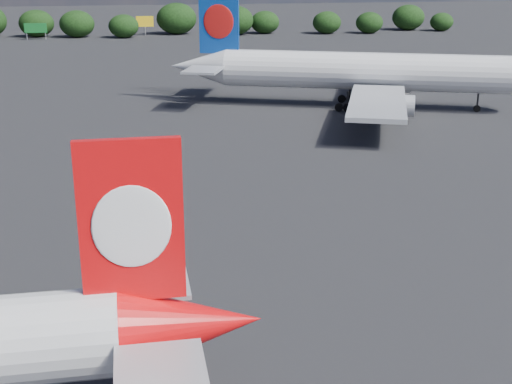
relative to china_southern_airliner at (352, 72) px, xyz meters
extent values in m
plane|color=black|center=(-41.44, -13.90, -5.52)|extent=(500.00, 500.00, 0.00)
cone|color=red|center=(-30.66, -72.74, -0.90)|extent=(7.44, 4.70, 4.62)
cube|color=red|center=(-33.43, -72.77, 5.01)|extent=(5.09, 0.52, 8.31)
ellipsoid|color=white|center=(-33.43, -73.05, 4.84)|extent=(3.88, 0.23, 4.25)
ellipsoid|color=white|center=(-33.44, -72.49, 4.84)|extent=(3.88, 0.23, 4.25)
cube|color=#ACAEB4|center=(-32.46, -77.84, -0.53)|extent=(4.22, 5.59, 0.28)
cube|color=#ACAEB4|center=(-32.56, -67.68, -0.53)|extent=(4.22, 5.59, 0.28)
cylinder|color=silver|center=(1.83, -0.66, 0.18)|extent=(42.70, 19.99, 5.70)
sphere|color=silver|center=(22.22, -7.97, 0.18)|extent=(7.29, 7.29, 5.70)
cone|color=silver|center=(-22.85, 8.20, 0.18)|extent=(10.51, 8.45, 5.70)
cube|color=navy|center=(-19.63, 7.04, 7.48)|extent=(6.09, 2.65, 10.26)
ellipsoid|color=red|center=(-19.75, 6.72, 7.27)|extent=(4.58, 1.83, 5.24)
ellipsoid|color=red|center=(-19.52, 7.36, 7.27)|extent=(4.58, 1.83, 5.24)
cube|color=#ACAEB4|center=(-22.83, 1.53, 0.64)|extent=(7.14, 8.17, 0.34)
cube|color=#ACAEB4|center=(-18.59, 13.33, 0.64)|extent=(7.14, 8.17, 0.34)
cube|color=#ACAEB4|center=(-1.03, -15.38, -1.64)|extent=(14.67, 23.97, 0.63)
cube|color=#ACAEB4|center=(8.98, 12.53, -1.64)|extent=(14.67, 23.97, 0.63)
cylinder|color=#ACAEB4|center=(3.04, -10.78, -3.13)|extent=(6.41, 4.82, 3.08)
cube|color=#ACAEB4|center=(3.04, -10.78, -2.33)|extent=(2.48, 1.17, 1.37)
cylinder|color=#ACAEB4|center=(9.20, 6.39, -3.13)|extent=(6.41, 4.82, 3.08)
cube|color=#ACAEB4|center=(9.20, 6.39, -2.33)|extent=(2.48, 1.17, 1.37)
cylinder|color=black|center=(-1.47, -3.11, -3.81)|extent=(0.41, 0.41, 2.85)
cylinder|color=black|center=(-1.47, -3.11, -4.89)|extent=(1.35, 0.91, 1.25)
cylinder|color=black|center=(-2.65, -2.68, -4.89)|extent=(1.35, 0.91, 1.25)
cylinder|color=black|center=(0.84, 3.33, -3.81)|extent=(0.41, 0.41, 2.85)
cylinder|color=black|center=(0.84, 3.33, -4.89)|extent=(1.35, 0.91, 1.25)
cylinder|color=black|center=(-0.34, 3.76, -4.89)|extent=(1.35, 0.91, 1.25)
cylinder|color=black|center=(17.93, -6.43, -3.87)|extent=(0.35, 0.35, 2.85)
cylinder|color=black|center=(17.93, -6.43, -5.01)|extent=(1.10, 0.72, 1.03)
cube|color=#125C22|center=(-59.44, 102.10, -2.32)|extent=(6.00, 0.30, 2.60)
cylinder|color=#94969C|center=(-61.94, 102.10, -4.52)|extent=(0.20, 0.20, 2.00)
cylinder|color=#94969C|center=(-56.94, 102.10, -4.52)|extent=(0.20, 0.20, 2.00)
cube|color=yellow|center=(-29.44, 108.10, -1.52)|extent=(5.00, 0.30, 3.00)
cylinder|color=#94969C|center=(-29.44, 108.10, -4.27)|extent=(0.30, 0.30, 2.50)
ellipsoid|color=black|center=(-60.00, 109.29, -1.71)|extent=(9.90, 8.37, 7.61)
ellipsoid|color=black|center=(-48.52, 106.07, -1.74)|extent=(9.82, 8.31, 7.56)
ellipsoid|color=black|center=(-35.50, 102.82, -2.27)|extent=(8.46, 7.16, 6.51)
ellipsoid|color=black|center=(-20.13, 109.83, -0.99)|extent=(11.77, 9.96, 9.05)
ellipsoid|color=black|center=(-3.47, 105.06, -1.32)|extent=(10.91, 9.23, 8.39)
ellipsoid|color=black|center=(5.84, 107.26, -2.20)|extent=(8.63, 7.30, 6.64)
ellipsoid|color=black|center=(23.86, 103.70, -2.24)|extent=(8.52, 7.21, 6.56)
ellipsoid|color=black|center=(36.58, 102.43, -2.38)|extent=(8.18, 6.92, 6.29)
ellipsoid|color=black|center=(51.44, 109.56, -1.64)|extent=(10.08, 8.53, 7.76)
ellipsoid|color=black|center=(60.63, 105.26, -2.74)|extent=(7.22, 6.11, 5.55)
camera|label=1|loc=(-32.84, -105.67, 17.43)|focal=50.00mm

